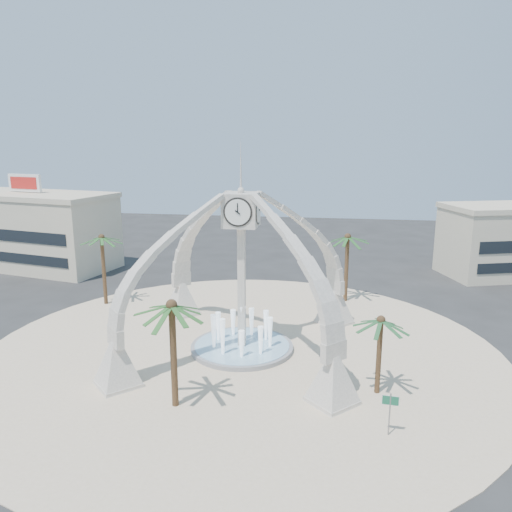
# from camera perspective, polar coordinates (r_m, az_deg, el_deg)

# --- Properties ---
(ground) EXTENTS (140.00, 140.00, 0.00)m
(ground) POSITION_cam_1_polar(r_m,az_deg,el_deg) (39.76, -1.60, -10.68)
(ground) COLOR #282828
(ground) RESTS_ON ground
(plaza) EXTENTS (40.00, 40.00, 0.06)m
(plaza) POSITION_cam_1_polar(r_m,az_deg,el_deg) (39.75, -1.60, -10.64)
(plaza) COLOR beige
(plaza) RESTS_ON ground
(clock_tower) EXTENTS (17.94, 17.94, 16.30)m
(clock_tower) POSITION_cam_1_polar(r_m,az_deg,el_deg) (37.62, -1.66, -1.59)
(clock_tower) COLOR silver
(clock_tower) RESTS_ON ground
(fountain) EXTENTS (8.00, 8.00, 3.62)m
(fountain) POSITION_cam_1_polar(r_m,az_deg,el_deg) (39.65, -1.60, -10.29)
(fountain) COLOR #959597
(fountain) RESTS_ON ground
(building_nw) EXTENTS (23.75, 13.73, 11.90)m
(building_nw) POSITION_cam_1_polar(r_m,az_deg,el_deg) (70.51, -24.45, 2.77)
(building_nw) COLOR beige
(building_nw) RESTS_ON ground
(palm_east) EXTENTS (4.52, 4.52, 5.70)m
(palm_east) POSITION_cam_1_polar(r_m,az_deg,el_deg) (32.49, 14.09, -7.22)
(palm_east) COLOR brown
(palm_east) RESTS_ON ground
(palm_west) EXTENTS (4.82, 4.82, 7.57)m
(palm_west) POSITION_cam_1_polar(r_m,az_deg,el_deg) (50.80, -17.24, 1.93)
(palm_west) COLOR brown
(palm_west) RESTS_ON ground
(palm_north) EXTENTS (5.43, 5.43, 7.48)m
(palm_north) POSITION_cam_1_polar(r_m,az_deg,el_deg) (50.32, 10.44, 2.06)
(palm_north) COLOR brown
(palm_north) RESTS_ON ground
(palm_south) EXTENTS (5.30, 5.30, 7.37)m
(palm_south) POSITION_cam_1_polar(r_m,az_deg,el_deg) (29.93, -9.62, -5.74)
(palm_south) COLOR brown
(palm_south) RESTS_ON ground
(street_sign) EXTENTS (0.94, 0.12, 2.56)m
(street_sign) POSITION_cam_1_polar(r_m,az_deg,el_deg) (29.45, 15.08, -16.20)
(street_sign) COLOR slate
(street_sign) RESTS_ON ground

